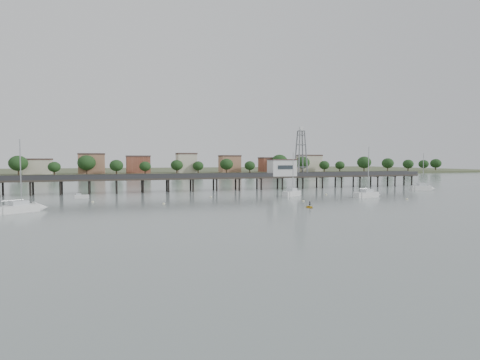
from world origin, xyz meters
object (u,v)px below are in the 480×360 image
(sailboat_d, at_px, (370,195))
(sailboat_c, at_px, (294,193))
(pier, at_px, (203,178))
(sailboat_a, at_px, (27,208))
(lattice_tower, at_px, (301,153))
(yellow_dinghy, at_px, (310,208))
(white_tender, at_px, (81,196))
(sailboat_e, at_px, (425,188))

(sailboat_d, height_order, sailboat_c, sailboat_d)
(pier, height_order, sailboat_a, sailboat_a)
(lattice_tower, height_order, yellow_dinghy, lattice_tower)
(sailboat_a, height_order, sailboat_c, sailboat_a)
(white_tender, relative_size, yellow_dinghy, 1.36)
(sailboat_e, bearing_deg, sailboat_c, -162.34)
(sailboat_c, bearing_deg, sailboat_e, -26.34)
(sailboat_d, distance_m, white_tender, 69.81)
(pier, xyz_separation_m, sailboat_d, (34.40, -31.58, -3.15))
(yellow_dinghy, bearing_deg, sailboat_d, 38.45)
(yellow_dinghy, bearing_deg, lattice_tower, 73.10)
(lattice_tower, xyz_separation_m, sailboat_a, (-71.73, -35.48, -10.46))
(pier, xyz_separation_m, white_tender, (-32.59, -11.93, -3.41))
(white_tender, bearing_deg, sailboat_a, -107.99)
(sailboat_d, relative_size, white_tender, 4.08)
(white_tender, distance_m, yellow_dinghy, 54.61)
(sailboat_d, distance_m, yellow_dinghy, 28.01)
(sailboat_c, bearing_deg, sailboat_a, 160.23)
(pier, height_order, lattice_tower, lattice_tower)
(pier, xyz_separation_m, sailboat_c, (18.25, -22.61, -3.14))
(lattice_tower, xyz_separation_m, white_tender, (-64.09, -11.93, -10.72))
(sailboat_c, relative_size, white_tender, 3.67)
(sailboat_d, bearing_deg, yellow_dinghy, -162.55)
(sailboat_e, distance_m, yellow_dinghy, 60.22)
(yellow_dinghy, bearing_deg, sailboat_c, 78.97)
(sailboat_e, bearing_deg, sailboat_d, -143.22)
(lattice_tower, bearing_deg, sailboat_e, -29.17)
(lattice_tower, distance_m, white_tender, 66.07)
(pier, height_order, white_tender, pier)
(pier, bearing_deg, yellow_dinghy, -77.36)
(sailboat_e, relative_size, white_tender, 3.67)
(pier, bearing_deg, sailboat_e, -15.75)
(pier, relative_size, sailboat_d, 11.61)
(sailboat_e, distance_m, sailboat_a, 105.36)
(sailboat_a, bearing_deg, sailboat_d, -31.74)
(sailboat_c, bearing_deg, sailboat_d, -61.26)
(sailboat_a, relative_size, white_tender, 4.27)
(sailboat_e, height_order, white_tender, sailboat_e)
(sailboat_e, bearing_deg, yellow_dinghy, -140.67)
(sailboat_e, bearing_deg, sailboat_a, -158.62)
(lattice_tower, height_order, sailboat_e, lattice_tower)
(sailboat_e, relative_size, sailboat_d, 0.90)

